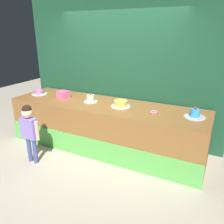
{
  "coord_description": "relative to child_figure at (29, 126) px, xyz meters",
  "views": [
    {
      "loc": [
        1.89,
        -2.94,
        2.13
      ],
      "look_at": [
        0.25,
        0.31,
        0.82
      ],
      "focal_mm": 36.11,
      "sensor_mm": 36.0,
      "label": 1
    }
  ],
  "objects": [
    {
      "name": "cake_far_left",
      "position": [
        -0.73,
        1.03,
        0.23
      ],
      "size": [
        0.33,
        0.33,
        0.13
      ],
      "color": "silver",
      "rests_on": "stage_platform"
    },
    {
      "name": "donut",
      "position": [
        1.78,
        1.01,
        0.21
      ],
      "size": [
        0.13,
        0.13,
        0.03
      ],
      "primitive_type": "torus",
      "color": "pink",
      "rests_on": "stage_platform"
    },
    {
      "name": "stage_platform",
      "position": [
        0.84,
        1.05,
        -0.23
      ],
      "size": [
        3.69,
        1.04,
        0.86
      ],
      "color": "brown",
      "rests_on": "ground_plane"
    },
    {
      "name": "cake_center_right",
      "position": [
        1.15,
        1.07,
        0.25
      ],
      "size": [
        0.35,
        0.35,
        0.11
      ],
      "color": "silver",
      "rests_on": "stage_platform"
    },
    {
      "name": "pink_box",
      "position": [
        -0.1,
        1.05,
        0.27
      ],
      "size": [
        0.23,
        0.23,
        0.14
      ],
      "primitive_type": "cube",
      "rotation": [
        0.0,
        0.0,
        -0.15
      ],
      "color": "#F25D95",
      "rests_on": "stage_platform"
    },
    {
      "name": "ground_plane",
      "position": [
        0.84,
        0.54,
        -0.66
      ],
      "size": [
        12.0,
        12.0,
        0.0
      ],
      "primitive_type": "plane",
      "color": "#BCB29E"
    },
    {
      "name": "curtain_backdrop",
      "position": [
        0.84,
        1.66,
        0.91
      ],
      "size": [
        4.17,
        0.08,
        3.14
      ],
      "primitive_type": "cube",
      "color": "#19472D",
      "rests_on": "ground_plane"
    },
    {
      "name": "cake_center_left",
      "position": [
        0.52,
        1.07,
        0.26
      ],
      "size": [
        0.26,
        0.26,
        0.17
      ],
      "color": "white",
      "rests_on": "stage_platform"
    },
    {
      "name": "cake_far_right",
      "position": [
        2.41,
        1.1,
        0.25
      ],
      "size": [
        0.33,
        0.33,
        0.18
      ],
      "color": "silver",
      "rests_on": "stage_platform"
    },
    {
      "name": "child_figure",
      "position": [
        0.0,
        0.0,
        0.0
      ],
      "size": [
        0.4,
        0.18,
        1.03
      ],
      "color": "#3F4C8C",
      "rests_on": "ground_plane"
    }
  ]
}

